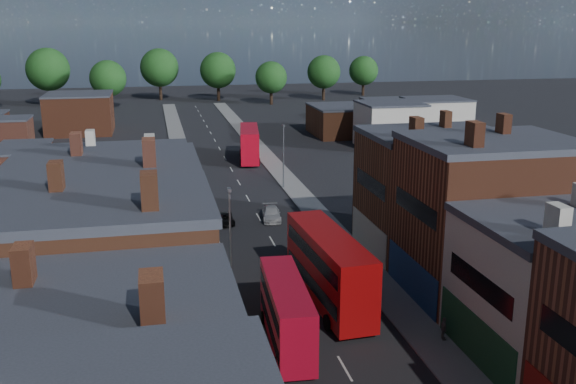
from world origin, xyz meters
name	(u,v)px	position (x,y,z in m)	size (l,w,h in m)	color
pavement_west	(197,215)	(-6.50, 50.00, 0.06)	(3.00, 200.00, 0.12)	gray
pavement_east	(312,208)	(6.50, 50.00, 0.06)	(3.00, 200.00, 0.12)	gray
lamp_post_2	(230,230)	(-5.20, 30.00, 4.70)	(0.25, 0.70, 8.12)	slate
lamp_post_3	(283,152)	(5.20, 60.00, 4.70)	(0.25, 0.70, 8.12)	slate
bus_0	(286,312)	(-2.86, 19.73, 2.33)	(2.93, 10.10, 4.32)	red
bus_1	(329,267)	(1.50, 25.19, 2.95)	(3.80, 12.80, 5.46)	#B10A0B
bus_2	(249,143)	(3.50, 77.47, 2.71)	(4.18, 11.88, 5.02)	red
car_2	(225,219)	(-3.80, 46.53, 0.53)	(1.75, 3.80, 1.06)	black
car_3	(271,214)	(1.20, 46.92, 0.67)	(1.88, 4.63, 1.34)	silver
ped_3	(444,329)	(7.40, 18.00, 0.91)	(0.93, 0.42, 1.58)	#5E5650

